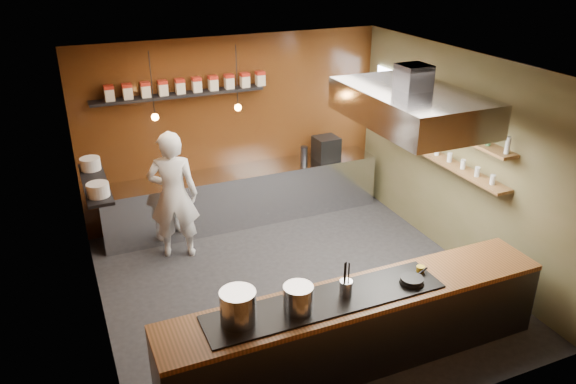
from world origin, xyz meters
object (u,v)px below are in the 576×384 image
espresso_machine (326,148)px  stockpot_small (298,299)px  extractor_hood (411,106)px  stockpot_large (238,307)px  chef (173,195)px

espresso_machine → stockpot_small: bearing=-121.9°
extractor_hood → stockpot_large: extractor_hood is taller
stockpot_small → chef: 3.20m
stockpot_large → chef: bearing=88.9°
stockpot_large → stockpot_small: 0.61m
chef → stockpot_large: bearing=106.2°
stockpot_large → espresso_machine: bearing=52.6°
extractor_hood → espresso_machine: size_ratio=5.11×
stockpot_large → stockpot_small: (0.61, -0.06, -0.03)m
espresso_machine → stockpot_large: bearing=-128.8°
extractor_hood → chef: 3.56m
extractor_hood → stockpot_small: size_ratio=6.57×
extractor_hood → espresso_machine: 2.88m
espresso_machine → extractor_hood: bearing=-95.3°
stockpot_large → stockpot_small: size_ratio=1.17×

